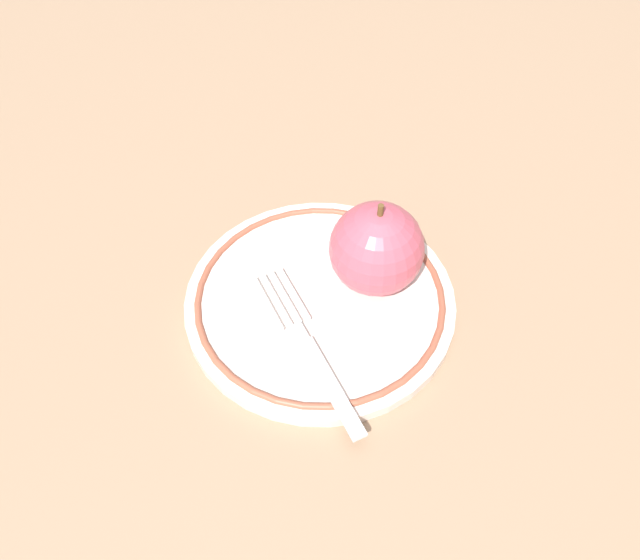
% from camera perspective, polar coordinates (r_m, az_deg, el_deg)
% --- Properties ---
extents(ground_plane, '(2.00, 2.00, 0.00)m').
position_cam_1_polar(ground_plane, '(0.55, 0.22, -1.31)').
color(ground_plane, '#907055').
extents(plate, '(0.23, 0.23, 0.01)m').
position_cam_1_polar(plate, '(0.53, 0.00, -1.80)').
color(plate, beige).
rests_on(plate, ground_plane).
extents(apple_red_whole, '(0.08, 0.08, 0.09)m').
position_cam_1_polar(apple_red_whole, '(0.51, 5.19, 2.86)').
color(apple_red_whole, '#BB4859').
rests_on(apple_red_whole, plate).
extents(fork, '(0.16, 0.08, 0.00)m').
position_cam_1_polar(fork, '(0.49, -0.72, -6.67)').
color(fork, silver).
rests_on(fork, plate).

